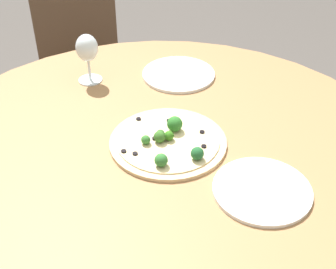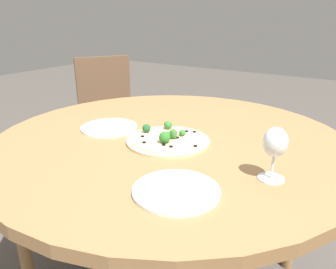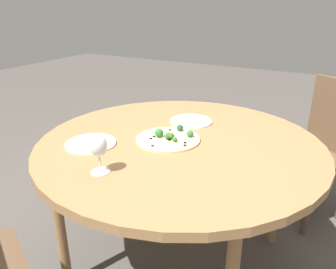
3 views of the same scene
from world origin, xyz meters
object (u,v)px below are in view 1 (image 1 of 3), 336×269
Objects in this scene: chair_2 at (84,65)px; plate_far at (262,190)px; pizza at (168,141)px; plate_near at (179,74)px; wine_glass at (87,50)px.

chair_2 reaches higher than plate_far.
chair_2 reaches higher than pizza.
chair_2 reaches higher than plate_near.
plate_near is (0.69, -0.13, 0.26)m from chair_2.
plate_far is (0.29, 0.01, -0.01)m from pizza.
plate_near is 1.02× the size of plate_far.
chair_2 is at bearing 160.70° from plate_far.
chair_2 is 0.71m from wine_glass.
pizza reaches higher than plate_near.
chair_2 is 0.75m from plate_near.
wine_glass is (-0.42, 0.08, 0.10)m from pizza.
plate_near is at bearing 150.60° from plate_far.
plate_far is at bearing -5.77° from wine_glass.
chair_2 is 2.96× the size of pizza.
plate_far is at bearing 2.24° from pizza.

